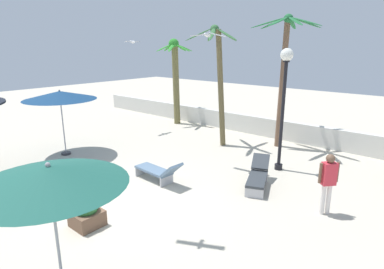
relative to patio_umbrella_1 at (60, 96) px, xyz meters
The scene contains 15 objects.
ground_plane 5.98m from the patio_umbrella_1, 13.86° to the right, with size 56.00×56.00×0.00m, color beige.
boundary_wall 9.77m from the patio_umbrella_1, 56.46° to the left, with size 25.20×0.30×0.93m, color silver.
patio_umbrella_1 is the anchor object (origin of this frame).
patio_umbrella_2 8.70m from the patio_umbrella_1, 28.96° to the right, with size 2.45×2.45×2.67m.
palm_tree_1 7.15m from the patio_umbrella_1, 93.03° to the left, with size 2.24×2.24×4.78m.
palm_tree_2 6.69m from the patio_umbrella_1, 53.79° to the left, with size 2.45×2.48×5.27m.
palm_tree_3 9.33m from the patio_umbrella_1, 47.39° to the left, with size 3.03×3.05×5.65m.
lamp_post_1 8.64m from the patio_umbrella_1, 29.15° to the left, with size 0.44×0.44×4.32m.
lounge_chair_0 5.44m from the patio_umbrella_1, ahead, with size 1.91×0.65×0.84m.
lounge_chair_1 8.32m from the patio_umbrella_1, 17.19° to the left, with size 1.22×1.93×0.83m.
lounge_chair_2 4.60m from the patio_umbrella_1, 24.07° to the right, with size 1.73×1.65×0.81m.
guest_0 10.25m from the patio_umbrella_1, 11.36° to the left, with size 0.42×0.44×1.70m.
seagull_0 6.36m from the patio_umbrella_1, 28.61° to the left, with size 1.39×0.38×0.17m.
seagull_2 5.04m from the patio_umbrella_1, 100.12° to the left, with size 0.38×0.92×0.14m.
planter 6.49m from the patio_umbrella_1, 24.09° to the right, with size 0.70×0.70×0.85m.
Camera 1 is at (7.03, -5.00, 4.40)m, focal length 30.12 mm.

